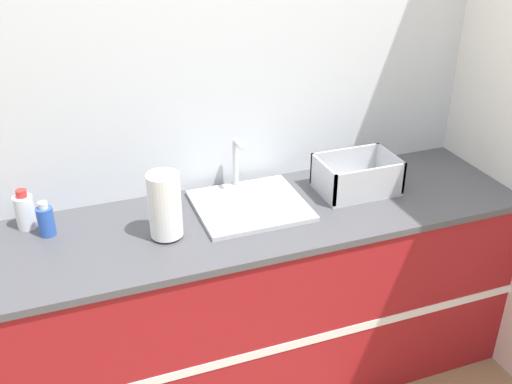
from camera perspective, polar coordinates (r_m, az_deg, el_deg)
wall_back at (r=2.59m, az=-2.97°, el=9.38°), size 4.71×0.06×2.60m
wall_right at (r=2.89m, az=22.65°, el=9.26°), size 0.06×2.62×2.60m
counter_cabinet at (r=2.71m, az=-0.31°, el=-10.27°), size 2.34×0.64×0.89m
sink at (r=2.51m, az=-0.63°, el=-1.08°), size 0.45×0.41×0.24m
paper_towel_roll at (r=2.28m, az=-8.68°, el=-1.31°), size 0.13×0.13×0.27m
dish_rack at (r=2.66m, az=9.56°, el=1.28°), size 0.34×0.24×0.16m
bottle_white_spray at (r=2.51m, az=-21.16°, el=-1.70°), size 0.07×0.07×0.17m
bottle_blue at (r=2.44m, az=-19.39°, el=-2.56°), size 0.06×0.06×0.14m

